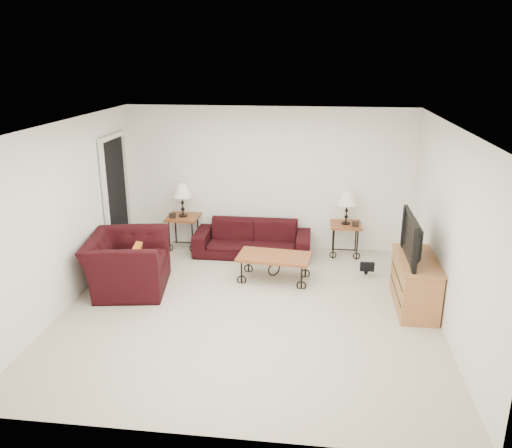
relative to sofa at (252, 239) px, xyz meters
The scene contains 20 objects.
ground 2.05m from the sofa, 83.59° to the right, with size 5.00×5.00×0.00m, color beige.
wall_back 1.10m from the sofa, 64.69° to the left, with size 5.00×0.02×2.50m, color white.
wall_front 4.63m from the sofa, 87.12° to the right, with size 5.00×0.02×2.50m, color white.
wall_left 3.19m from the sofa, 138.37° to the right, with size 0.02×5.00×2.50m, color white.
wall_right 3.53m from the sofa, 36.53° to the right, with size 0.02×5.00×2.50m, color white.
ceiling 3.00m from the sofa, 83.59° to the right, with size 5.00×5.00×0.00m, color white.
doorway 2.39m from the sofa, behind, with size 0.08×0.94×2.04m, color black.
sofa is the anchor object (origin of this frame).
side_table_left 1.28m from the sofa, behind, with size 0.55×0.55×0.60m, color brown.
side_table_right 1.60m from the sofa, ahead, with size 0.52×0.52×0.57m, color brown.
lamp_left 1.41m from the sofa, behind, with size 0.34×0.34×0.60m, color black, non-canonical shape.
lamp_right 1.70m from the sofa, ahead, with size 0.32×0.32×0.57m, color black, non-canonical shape.
photo_frame_left 1.46m from the sofa, behind, with size 0.12×0.02×0.10m, color black.
photo_frame_right 1.77m from the sofa, ahead, with size 0.11×0.02×0.10m, color black.
coffee_table 1.13m from the sofa, 65.42° to the right, with size 1.09×0.59×0.41m, color brown.
armchair 2.29m from the sofa, 136.18° to the right, with size 1.25×1.09×0.81m, color black.
throw_pillow 2.23m from the sofa, 132.56° to the right, with size 0.37×0.10×0.37m, color #B96B17.
tv_stand 2.97m from the sofa, 34.06° to the right, with size 0.49×1.18×0.71m, color #B76A44.
television 3.04m from the sofa, 34.28° to the right, with size 1.05×0.14×0.61m, color black.
backpack 2.00m from the sofa, 18.22° to the right, with size 0.34×0.26×0.44m, color black.
Camera 1 is at (0.86, -6.25, 3.30)m, focal length 35.98 mm.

